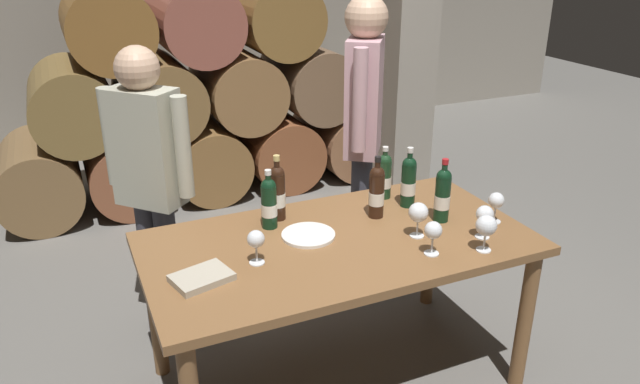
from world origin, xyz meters
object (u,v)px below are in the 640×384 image
Objects in this scene: wine_bottle_2 at (384,175)px; wine_glass_3 at (433,231)px; wine_glass_0 at (256,240)px; wine_bottle_4 at (443,194)px; wine_bottle_1 at (277,192)px; wine_glass_5 at (485,215)px; wine_glass_2 at (418,213)px; serving_plate at (308,235)px; wine_bottle_3 at (377,191)px; wine_bottle_5 at (269,203)px; wine_bottle_0 at (408,181)px; dining_table at (338,258)px; tasting_notebook at (202,278)px; taster_seated_left at (150,174)px; wine_glass_4 at (486,226)px; sommelier_presenting at (363,120)px; wine_glass_1 at (496,201)px.

wine_glass_3 is (-0.11, -0.60, -0.01)m from wine_bottle_2.
wine_bottle_2 is at bearing 25.22° from wine_glass_0.
wine_bottle_1 is at bearing 154.70° from wine_bottle_4.
wine_bottle_1 reaches higher than wine_glass_5.
wine_bottle_1 is 1.96× the size of wine_glass_2.
serving_plate is (-0.70, 0.32, -0.10)m from wine_glass_5.
wine_bottle_4 reaches higher than wine_bottle_3.
wine_glass_0 is 0.73m from wine_glass_2.
wine_bottle_1 reaches higher than wine_glass_3.
wine_bottle_5 is 0.33m from wine_glass_0.
wine_bottle_0 is at bearing 15.59° from wine_glass_0.
wine_glass_3 is at bearing -172.69° from wine_glass_5.
wine_bottle_0 reaches higher than dining_table.
tasting_notebook is (-1.10, -0.28, -0.12)m from wine_bottle_0.
dining_table is 0.57m from wine_bottle_4.
wine_bottle_0 is 1.38× the size of tasting_notebook.
wine_bottle_3 is at bearing 95.04° from wine_glass_3.
wine_glass_4 is at bearing -41.35° from taster_seated_left.
wine_bottle_3 reaches higher than wine_bottle_5.
wine_bottle_4 reaches higher than wine_bottle_0.
wine_bottle_5 is at bearing 149.92° from wine_glass_5.
tasting_notebook is (-0.97, 0.02, -0.10)m from wine_glass_2.
tasting_notebook is at bearing -139.05° from wine_bottle_1.
wine_bottle_1 is at bearing 136.81° from wine_glass_4.
wine_glass_4 is 0.68× the size of serving_plate.
wine_bottle_3 is at bearing 118.00° from wine_glass_4.
wine_glass_4 is at bearing -16.11° from wine_glass_3.
wine_glass_2 is (0.07, -0.26, -0.02)m from wine_bottle_3.
wine_glass_3 is at bearing -101.36° from sommelier_presenting.
dining_table is 7.08× the size of serving_plate.
tasting_notebook is 0.14× the size of taster_seated_left.
wine_glass_3 is (-0.16, -0.47, -0.02)m from wine_bottle_0.
serving_plate is 0.95m from sommelier_presenting.
wine_bottle_0 is 0.33m from wine_glass_2.
dining_table is at bearing 178.07° from wine_bottle_4.
wine_bottle_0 is 1.00× the size of wine_bottle_3.
sommelier_presenting is at bearing 90.73° from wine_glass_4.
wine_bottle_0 reaches higher than wine_glass_1.
wine_bottle_4 is 0.32m from wine_glass_4.
dining_table is 11.48× the size of wine_glass_1.
wine_glass_3 reaches higher than dining_table.
wine_bottle_4 is 0.80m from wine_bottle_5.
wine_glass_3 is at bearing -42.31° from dining_table.
wine_bottle_5 reaches higher than wine_glass_5.
taster_seated_left reaches higher than serving_plate.
dining_table is 0.40m from wine_bottle_5.
dining_table is at bearing 7.34° from wine_glass_0.
wine_bottle_3 reaches higher than wine_glass_4.
wine_bottle_0 is 2.06× the size of wine_glass_0.
sommelier_presenting is (0.17, 0.86, 0.17)m from wine_glass_2.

